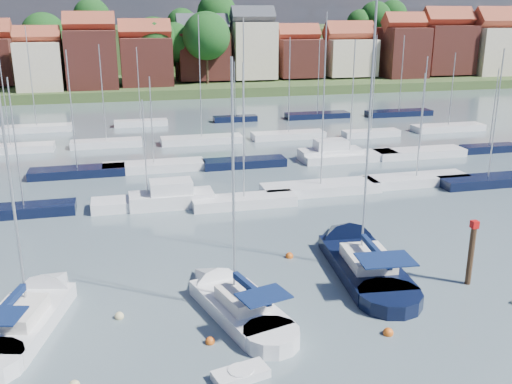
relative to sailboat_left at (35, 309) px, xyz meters
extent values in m
plane|color=#43535C|center=(14.27, 36.63, -0.35)|extent=(260.00, 260.00, 0.00)
cube|color=silver|center=(-0.36, -1.31, -0.10)|extent=(4.81, 7.77, 1.20)
cone|color=silver|center=(0.83, 3.05, -0.10)|extent=(3.83, 4.18, 3.01)
cube|color=silver|center=(-0.49, -1.79, 0.85)|extent=(2.83, 3.46, 0.70)
cylinder|color=#B2B2B7|center=(-0.22, -0.82, 7.19)|extent=(0.14, 0.14, 13.39)
cylinder|color=#B2B2B7|center=(-0.75, -2.76, 1.70)|extent=(1.15, 3.90, 0.10)
cube|color=#0E1D46|center=(-0.75, -2.76, 1.85)|extent=(1.29, 3.76, 0.35)
cube|color=silver|center=(10.70, -2.48, -0.10)|extent=(4.61, 7.41, 1.20)
cone|color=silver|center=(9.54, 1.67, -0.10)|extent=(3.66, 4.00, 2.87)
cylinder|color=silver|center=(11.62, -5.80, -0.10)|extent=(3.53, 3.53, 1.20)
cube|color=silver|center=(10.82, -2.94, 0.85)|extent=(2.71, 3.30, 0.70)
cylinder|color=#B2B2B7|center=(10.57, -2.02, 6.88)|extent=(0.14, 0.14, 12.76)
cylinder|color=#B2B2B7|center=(11.08, -3.86, 1.70)|extent=(1.12, 3.71, 0.10)
cube|color=#0E1D46|center=(11.08, -3.86, 1.85)|extent=(1.26, 3.58, 0.35)
cube|color=#0E1D46|center=(11.41, -5.06, 2.00)|extent=(2.81, 2.31, 0.08)
cube|color=black|center=(19.48, 0.88, -0.10)|extent=(4.44, 9.06, 1.20)
cone|color=black|center=(19.98, 6.33, -0.10)|extent=(4.03, 4.58, 3.65)
cylinder|color=black|center=(19.08, -3.48, -0.10)|extent=(3.97, 3.97, 1.20)
cube|color=silver|center=(19.42, 0.27, 0.85)|extent=(2.88, 3.87, 0.70)
cylinder|color=#B2B2B7|center=(19.53, 1.48, 8.79)|extent=(0.14, 0.14, 16.60)
cylinder|color=#B2B2B7|center=(19.31, -0.94, 1.70)|extent=(0.55, 4.86, 0.10)
cube|color=#0E1D46|center=(19.31, -0.94, 1.85)|extent=(0.72, 4.63, 0.35)
cube|color=#0E1D46|center=(19.16, -2.52, 2.00)|extent=(3.29, 2.47, 0.08)
cube|color=silver|center=(9.59, -8.07, -0.18)|extent=(2.69, 1.71, 0.49)
cylinder|color=silver|center=(9.59, -8.07, -0.04)|extent=(1.16, 1.16, 0.31)
cylinder|color=#4C331E|center=(24.86, -2.17, 0.41)|extent=(0.36, 0.36, 6.04)
cube|color=red|center=(24.86, -2.17, 3.47)|extent=(0.40, 0.40, 0.44)
sphere|color=#D85914|center=(8.72, -4.93, -0.35)|extent=(0.48, 0.48, 0.48)
sphere|color=#D85914|center=(17.64, -6.27, -0.35)|extent=(0.53, 0.53, 0.53)
sphere|color=#D85914|center=(15.55, 4.09, -0.35)|extent=(0.52, 0.52, 0.52)
sphere|color=beige|center=(4.39, -1.37, -0.35)|extent=(0.50, 0.50, 0.50)
cube|color=black|center=(-2.84, 17.17, 0.00)|extent=(8.01, 2.24, 1.00)
cylinder|color=#B2B2B7|center=(-2.84, 17.17, 5.57)|extent=(0.12, 0.12, 10.16)
cube|color=silver|center=(7.01, 16.83, 0.00)|extent=(9.22, 2.58, 1.00)
cylinder|color=#B2B2B7|center=(7.01, 16.83, 4.59)|extent=(0.12, 0.12, 8.18)
cube|color=silver|center=(14.91, 15.24, 0.00)|extent=(8.78, 2.46, 1.00)
cylinder|color=#B2B2B7|center=(14.91, 15.24, 6.02)|extent=(0.12, 0.12, 11.06)
cube|color=silver|center=(22.51, 17.30, 0.00)|extent=(10.79, 3.02, 1.00)
cylinder|color=#B2B2B7|center=(22.51, 17.30, 7.93)|extent=(0.12, 0.12, 14.87)
cube|color=silver|center=(32.26, 17.65, 0.00)|extent=(10.13, 2.84, 1.00)
cylinder|color=#B2B2B7|center=(32.26, 17.65, 5.29)|extent=(0.12, 0.12, 9.59)
cube|color=black|center=(38.70, 15.75, 0.00)|extent=(9.52, 2.67, 1.00)
cylinder|color=#B2B2B7|center=(38.70, 15.75, 6.38)|extent=(0.12, 0.12, 11.77)
cube|color=silver|center=(8.96, 16.63, 0.15)|extent=(7.00, 2.60, 1.40)
cube|color=silver|center=(8.96, 16.63, 1.25)|extent=(3.50, 2.20, 1.30)
cube|color=black|center=(0.72, 28.27, 0.00)|extent=(9.30, 2.60, 1.00)
cylinder|color=#B2B2B7|center=(0.72, 28.27, 6.24)|extent=(0.12, 0.12, 11.48)
cube|color=silver|center=(8.33, 28.64, 0.00)|extent=(10.40, 2.91, 1.00)
cylinder|color=#B2B2B7|center=(8.33, 28.64, 4.88)|extent=(0.12, 0.12, 8.77)
cube|color=black|center=(17.75, 27.91, 0.00)|extent=(8.80, 2.46, 1.00)
cylinder|color=#B2B2B7|center=(17.75, 27.91, 7.66)|extent=(0.12, 0.12, 14.33)
cube|color=silver|center=(29.67, 27.79, 0.00)|extent=(10.73, 3.00, 1.00)
cylinder|color=#B2B2B7|center=(29.67, 27.79, 6.57)|extent=(0.12, 0.12, 12.14)
cube|color=silver|center=(38.10, 27.60, 0.00)|extent=(10.48, 2.93, 1.00)
cylinder|color=#B2B2B7|center=(38.10, 27.60, 5.63)|extent=(0.12, 0.12, 10.28)
cube|color=black|center=(47.22, 27.70, 0.00)|extent=(6.84, 1.91, 1.00)
cylinder|color=#B2B2B7|center=(47.22, 27.70, 4.91)|extent=(0.12, 0.12, 8.82)
cube|color=silver|center=(27.73, 28.63, 0.15)|extent=(7.00, 2.60, 1.40)
cube|color=silver|center=(27.73, 28.63, 1.25)|extent=(3.50, 2.20, 1.30)
cube|color=silver|center=(-7.44, 40.84, 0.00)|extent=(9.71, 2.72, 1.00)
cylinder|color=#B2B2B7|center=(-7.44, 40.84, 7.94)|extent=(0.12, 0.12, 14.88)
cube|color=silver|center=(3.44, 41.14, 0.00)|extent=(8.49, 2.38, 1.00)
cylinder|color=#B2B2B7|center=(3.44, 41.14, 6.15)|extent=(0.12, 0.12, 11.31)
cube|color=silver|center=(15.07, 40.41, 0.00)|extent=(10.16, 2.85, 1.00)
cylinder|color=#B2B2B7|center=(15.07, 40.41, 7.79)|extent=(0.12, 0.12, 14.59)
cube|color=silver|center=(26.45, 40.52, 0.00)|extent=(9.53, 2.67, 1.00)
cylinder|color=#B2B2B7|center=(26.45, 40.52, 6.45)|extent=(0.12, 0.12, 11.91)
cube|color=silver|center=(37.43, 39.13, 0.00)|extent=(7.62, 2.13, 1.00)
cylinder|color=#B2B2B7|center=(37.43, 39.13, 6.56)|extent=(0.12, 0.12, 12.13)
cube|color=silver|center=(49.50, 40.22, 0.00)|extent=(10.17, 2.85, 1.00)
cylinder|color=#B2B2B7|center=(49.50, 40.22, 5.36)|extent=(0.12, 0.12, 9.73)
cube|color=silver|center=(-5.98, 53.19, 0.00)|extent=(9.24, 2.59, 1.00)
cylinder|color=#B2B2B7|center=(-5.98, 53.19, 7.08)|extent=(0.12, 0.12, 13.17)
cube|color=silver|center=(8.19, 53.93, 0.00)|extent=(7.57, 2.12, 1.00)
cylinder|color=#B2B2B7|center=(8.19, 53.93, 5.62)|extent=(0.12, 0.12, 10.24)
cube|color=black|center=(22.16, 54.10, 0.00)|extent=(6.58, 1.84, 1.00)
cylinder|color=#B2B2B7|center=(22.16, 54.10, 4.50)|extent=(0.12, 0.12, 8.01)
cube|color=black|center=(35.21, 54.03, 0.00)|extent=(9.92, 2.78, 1.00)
cylinder|color=#B2B2B7|center=(35.21, 54.03, 5.95)|extent=(0.12, 0.12, 10.92)
cube|color=black|center=(48.55, 53.00, 0.00)|extent=(10.55, 2.95, 1.00)
cylinder|color=#B2B2B7|center=(48.55, 53.00, 6.25)|extent=(0.12, 0.12, 11.51)
cube|color=#3B5128|center=(14.27, 113.63, -0.05)|extent=(200.00, 70.00, 3.00)
cube|color=#3B5128|center=(14.27, 138.63, 4.65)|extent=(200.00, 60.00, 14.00)
cube|color=beige|center=(-8.47, 85.63, 5.73)|extent=(8.09, 8.80, 8.96)
cube|color=brown|center=(-8.47, 85.63, 11.20)|extent=(8.25, 4.00, 4.00)
cube|color=brown|center=(0.92, 86.56, 6.73)|extent=(9.36, 10.17, 10.97)
cube|color=brown|center=(0.92, 86.56, 13.36)|extent=(9.54, 4.63, 4.63)
cube|color=brown|center=(11.23, 88.28, 5.96)|extent=(9.90, 8.56, 9.42)
cube|color=brown|center=(11.23, 88.28, 11.88)|extent=(10.10, 4.90, 4.90)
cube|color=brown|center=(23.37, 93.28, 6.59)|extent=(10.59, 8.93, 9.49)
cube|color=#383A42|center=(23.37, 93.28, 12.63)|extent=(10.80, 5.24, 5.24)
cube|color=beige|center=(33.98, 92.43, 7.67)|extent=(9.01, 8.61, 11.65)
cube|color=#383A42|center=(33.98, 92.43, 14.60)|extent=(9.19, 4.46, 4.46)
cube|color=brown|center=(44.45, 93.63, 5.85)|extent=(9.10, 9.34, 8.00)
cube|color=brown|center=(44.45, 93.63, 10.96)|extent=(9.28, 4.50, 4.50)
cube|color=beige|center=(56.23, 93.22, 5.79)|extent=(10.86, 9.59, 7.88)
cube|color=brown|center=(56.23, 93.22, 11.05)|extent=(11.07, 5.37, 5.37)
cube|color=brown|center=(68.03, 90.55, 6.73)|extent=(9.18, 9.96, 10.97)
cube|color=brown|center=(68.03, 90.55, 13.34)|extent=(9.36, 4.54, 4.54)
cube|color=brown|center=(79.45, 91.84, 7.23)|extent=(11.39, 9.67, 10.76)
cube|color=brown|center=(79.45, 91.84, 14.00)|extent=(11.62, 5.64, 5.64)
cube|color=beige|center=(92.28, 89.97, 6.65)|extent=(12.95, 8.52, 10.80)
cube|color=brown|center=(92.28, 89.97, 13.63)|extent=(13.21, 6.41, 6.41)
cylinder|color=#382619|center=(71.05, 112.14, 8.16)|extent=(0.50, 0.50, 4.47)
sphere|color=#1A4F18|center=(71.05, 112.14, 14.23)|extent=(8.18, 8.18, 8.18)
cylinder|color=#382619|center=(17.73, 92.56, 3.47)|extent=(0.50, 0.50, 4.46)
sphere|color=#1A4F18|center=(17.73, 92.56, 9.52)|extent=(8.15, 8.15, 8.15)
cylinder|color=#382619|center=(29.49, 110.31, 8.22)|extent=(0.50, 0.50, 5.15)
sphere|color=#1A4F18|center=(29.49, 110.31, 15.21)|extent=(9.41, 9.41, 9.41)
cylinder|color=#382619|center=(0.73, 112.94, 8.32)|extent=(0.50, 0.50, 4.56)
sphere|color=#1A4F18|center=(0.73, 112.94, 14.51)|extent=(8.34, 8.34, 8.34)
cylinder|color=#382619|center=(-8.96, 101.88, 3.82)|extent=(0.50, 0.50, 5.15)
sphere|color=#1A4F18|center=(-8.96, 101.88, 10.81)|extent=(9.42, 9.42, 9.42)
cylinder|color=#382619|center=(28.03, 101.33, 3.13)|extent=(0.50, 0.50, 3.77)
sphere|color=#1A4F18|center=(28.03, 101.33, 8.24)|extent=(6.89, 6.89, 6.89)
cylinder|color=#382619|center=(23.32, 87.57, 3.85)|extent=(0.50, 0.50, 5.21)
sphere|color=#1A4F18|center=(23.32, 87.57, 10.93)|extent=(9.53, 9.53, 9.53)
cylinder|color=#382619|center=(76.20, 98.25, 2.73)|extent=(0.50, 0.50, 2.97)
sphere|color=#1A4F18|center=(76.20, 98.25, 6.77)|extent=(5.44, 5.44, 5.44)
cylinder|color=#382619|center=(13.12, 90.38, 3.67)|extent=(0.50, 0.50, 4.84)
sphere|color=#1A4F18|center=(13.12, 90.38, 10.24)|extent=(8.85, 8.85, 8.85)
cylinder|color=#382619|center=(66.95, 112.35, 7.81)|extent=(0.50, 0.50, 3.72)
sphere|color=#1A4F18|center=(66.95, 112.35, 12.86)|extent=(6.80, 6.80, 6.80)
cylinder|color=#382619|center=(68.32, 90.76, 3.27)|extent=(0.50, 0.50, 4.05)
sphere|color=#1A4F18|center=(68.32, 90.76, 8.76)|extent=(7.40, 7.40, 7.40)
cylinder|color=#382619|center=(21.11, 109.92, 7.55)|extent=(0.50, 0.50, 3.93)
sphere|color=#1A4F18|center=(21.11, 109.92, 12.89)|extent=(7.19, 7.19, 7.19)
cylinder|color=#382619|center=(44.92, 96.80, 3.16)|extent=(0.50, 0.50, 3.82)
sphere|color=#1A4F18|center=(44.92, 96.80, 8.35)|extent=(6.99, 6.99, 6.99)
cylinder|color=#382619|center=(-3.17, 89.75, 2.99)|extent=(0.50, 0.50, 3.48)
sphere|color=#1A4F18|center=(-3.17, 89.75, 7.71)|extent=(6.37, 6.37, 6.37)
cylinder|color=#382619|center=(71.79, 99.44, 2.74)|extent=(0.50, 0.50, 2.99)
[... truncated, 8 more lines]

